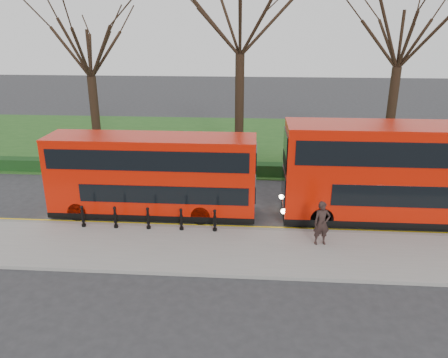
# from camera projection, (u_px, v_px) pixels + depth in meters

# --- Properties ---
(ground) EXTENTS (120.00, 120.00, 0.00)m
(ground) POSITION_uv_depth(u_px,v_px,m) (190.00, 220.00, 21.31)
(ground) COLOR #28282B
(ground) RESTS_ON ground
(pavement) EXTENTS (60.00, 4.00, 0.15)m
(pavement) POSITION_uv_depth(u_px,v_px,m) (179.00, 249.00, 18.47)
(pavement) COLOR gray
(pavement) RESTS_ON ground
(kerb) EXTENTS (60.00, 0.25, 0.16)m
(kerb) POSITION_uv_depth(u_px,v_px,m) (186.00, 228.00, 20.35)
(kerb) COLOR slate
(kerb) RESTS_ON ground
(grass_verge) EXTENTS (60.00, 18.00, 0.06)m
(grass_verge) POSITION_uv_depth(u_px,v_px,m) (217.00, 141.00, 35.38)
(grass_verge) COLOR #204C19
(grass_verge) RESTS_ON ground
(hedge) EXTENTS (60.00, 0.90, 0.80)m
(hedge) POSITION_uv_depth(u_px,v_px,m) (205.00, 169.00, 27.56)
(hedge) COLOR black
(hedge) RESTS_ON ground
(yellow_line_outer) EXTENTS (60.00, 0.10, 0.01)m
(yellow_line_outer) POSITION_uv_depth(u_px,v_px,m) (187.00, 226.00, 20.65)
(yellow_line_outer) COLOR yellow
(yellow_line_outer) RESTS_ON ground
(yellow_line_inner) EXTENTS (60.00, 0.10, 0.01)m
(yellow_line_inner) POSITION_uv_depth(u_px,v_px,m) (188.00, 224.00, 20.84)
(yellow_line_inner) COLOR yellow
(yellow_line_inner) RESTS_ON ground
(tree_left) EXTENTS (6.61, 6.61, 10.33)m
(tree_left) POSITION_uv_depth(u_px,v_px,m) (88.00, 48.00, 28.70)
(tree_left) COLOR black
(tree_left) RESTS_ON ground
(tree_mid) EXTENTS (8.34, 8.34, 13.03)m
(tree_mid) POSITION_uv_depth(u_px,v_px,m) (240.00, 16.00, 27.35)
(tree_mid) COLOR black
(tree_mid) RESTS_ON ground
(tree_right) EXTENTS (7.48, 7.48, 11.69)m
(tree_right) POSITION_uv_depth(u_px,v_px,m) (402.00, 33.00, 27.00)
(tree_right) COLOR black
(tree_right) RESTS_ON ground
(bollard_row) EXTENTS (6.28, 0.15, 1.00)m
(bollard_row) POSITION_uv_depth(u_px,v_px,m) (148.00, 219.00, 19.94)
(bollard_row) COLOR black
(bollard_row) RESTS_ON pavement
(bus_lead) EXTENTS (10.08, 2.32, 4.01)m
(bus_lead) POSITION_uv_depth(u_px,v_px,m) (152.00, 176.00, 21.34)
(bus_lead) COLOR #BD1404
(bus_lead) RESTS_ON ground
(bus_rear) EXTENTS (11.88, 2.73, 4.73)m
(bus_rear) POSITION_uv_depth(u_px,v_px,m) (411.00, 174.00, 20.47)
(bus_rear) COLOR #BD1404
(bus_rear) RESTS_ON ground
(pedestrian) EXTENTS (0.78, 0.58, 1.93)m
(pedestrian) POSITION_uv_depth(u_px,v_px,m) (322.00, 223.00, 18.41)
(pedestrian) COLOR black
(pedestrian) RESTS_ON pavement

